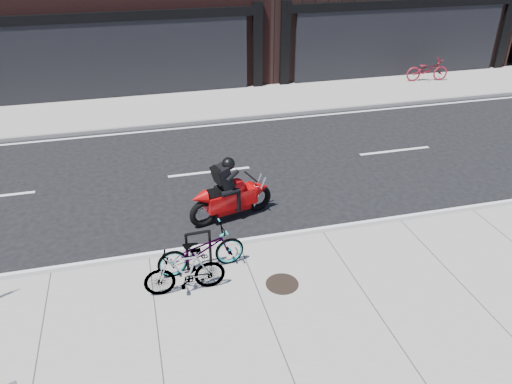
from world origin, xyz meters
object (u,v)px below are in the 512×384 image
object	(u,v)px
bicycle_front	(201,250)
bicycle_rear	(185,271)
bicycle_far	(427,70)
manhole_cover	(282,284)
bike_rack	(198,247)
motorcycle	(235,193)

from	to	relation	value
bicycle_front	bicycle_rear	xyz separation A→B (m)	(-0.41, -0.60, -0.01)
bicycle_front	bicycle_far	world-z (taller)	bicycle_far
manhole_cover	bike_rack	bearing A→B (deg)	148.06
bicycle_front	bicycle_far	xyz separation A→B (m)	(11.83, 10.97, 0.01)
bicycle_far	manhole_cover	bearing A→B (deg)	147.14
bicycle_front	manhole_cover	xyz separation A→B (m)	(1.47, -0.88, -0.47)
bicycle_front	bicycle_rear	bearing A→B (deg)	138.55
bicycle_rear	bike_rack	bearing A→B (deg)	150.76
bike_rack	bicycle_front	world-z (taller)	bicycle_front
bicycle_rear	bicycle_far	xyz separation A→B (m)	(12.24, 11.57, 0.02)
bike_rack	bicycle_far	bearing A→B (deg)	42.59
bicycle_far	bicycle_front	bearing A→B (deg)	141.12
bicycle_far	manhole_cover	size ratio (longest dim) A/B	2.83
bicycle_front	manhole_cover	world-z (taller)	bicycle_front
bike_rack	bicycle_far	xyz separation A→B (m)	(11.87, 10.91, -0.04)
bicycle_front	bicycle_far	size ratio (longest dim) A/B	0.98
bike_rack	motorcycle	bearing A→B (deg)	59.17
motorcycle	bicycle_far	size ratio (longest dim) A/B	1.17
bicycle_far	manhole_cover	world-z (taller)	bicycle_far
motorcycle	bicycle_far	world-z (taller)	motorcycle
bicycle_rear	motorcycle	xyz separation A→B (m)	(1.57, 2.66, 0.07)
bike_rack	bicycle_rear	bearing A→B (deg)	-119.59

